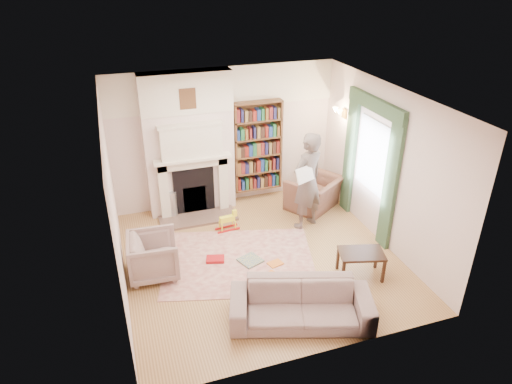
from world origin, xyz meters
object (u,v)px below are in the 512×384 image
object	(u,v)px
armchair_reading	(314,193)
man_reading	(307,181)
sofa	(301,304)
paraffin_heater	(171,204)
bookcase	(258,146)
rocking_horse	(227,221)
armchair_left	(154,256)
coffee_table	(360,264)

from	to	relation	value
armchair_reading	man_reading	size ratio (longest dim) A/B	0.54
sofa	paraffin_heater	size ratio (longest dim) A/B	3.60
bookcase	rocking_horse	world-z (taller)	bookcase
man_reading	rocking_horse	size ratio (longest dim) A/B	4.22
armchair_left	paraffin_heater	bearing A→B (deg)	-13.30
coffee_table	paraffin_heater	size ratio (longest dim) A/B	1.27
armchair_reading	man_reading	bearing A→B (deg)	19.77
bookcase	man_reading	xyz separation A→B (m)	(0.51, -1.38, -0.23)
armchair_left	paraffin_heater	distance (m)	1.88
armchair_left	man_reading	size ratio (longest dim) A/B	0.42
sofa	rocking_horse	world-z (taller)	sofa
sofa	paraffin_heater	world-z (taller)	sofa
armchair_reading	rocking_horse	distance (m)	1.94
armchair_reading	armchair_left	size ratio (longest dim) A/B	1.29
bookcase	paraffin_heater	xyz separation A→B (m)	(-1.87, -0.22, -0.90)
coffee_table	armchair_reading	bearing A→B (deg)	99.10
bookcase	rocking_horse	size ratio (longest dim) A/B	4.14
armchair_reading	sofa	bearing A→B (deg)	28.88
bookcase	armchair_left	size ratio (longest dim) A/B	2.36
sofa	man_reading	world-z (taller)	man_reading
paraffin_heater	rocking_horse	xyz separation A→B (m)	(0.91, -0.85, -0.08)
man_reading	rocking_horse	world-z (taller)	man_reading
armchair_reading	rocking_horse	world-z (taller)	armchair_reading
sofa	armchair_left	bearing A→B (deg)	154.38
sofa	rocking_horse	xyz separation A→B (m)	(-0.36, 2.66, -0.09)
armchair_left	paraffin_heater	world-z (taller)	armchair_left
armchair_reading	armchair_left	distance (m)	3.60
coffee_table	sofa	bearing A→B (deg)	-138.66
rocking_horse	coffee_table	bearing A→B (deg)	-56.35
armchair_left	sofa	distance (m)	2.50
armchair_left	coffee_table	xyz separation A→B (m)	(3.13, -1.07, -0.13)
sofa	coffee_table	world-z (taller)	sofa
bookcase	coffee_table	world-z (taller)	bookcase
armchair_left	rocking_horse	bearing A→B (deg)	-53.47
armchair_reading	coffee_table	bearing A→B (deg)	50.57
man_reading	paraffin_heater	size ratio (longest dim) A/B	3.42
bookcase	armchair_reading	size ratio (longest dim) A/B	1.83
paraffin_heater	sofa	bearing A→B (deg)	-70.11
armchair_left	coffee_table	world-z (taller)	armchair_left
bookcase	man_reading	bearing A→B (deg)	-69.79
man_reading	paraffin_heater	xyz separation A→B (m)	(-2.38, 1.16, -0.67)
bookcase	sofa	xyz separation A→B (m)	(-0.60, -3.73, -0.89)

